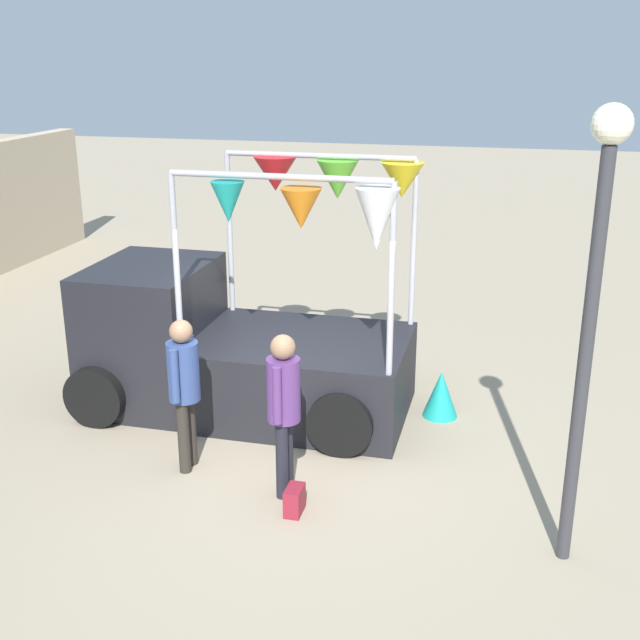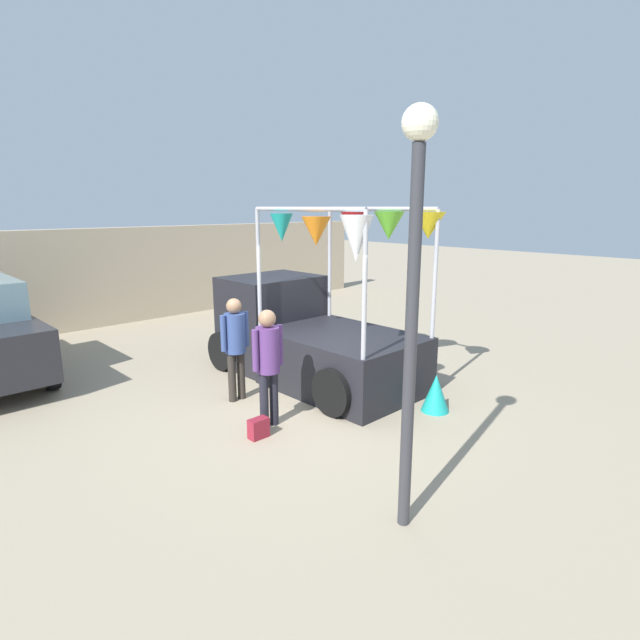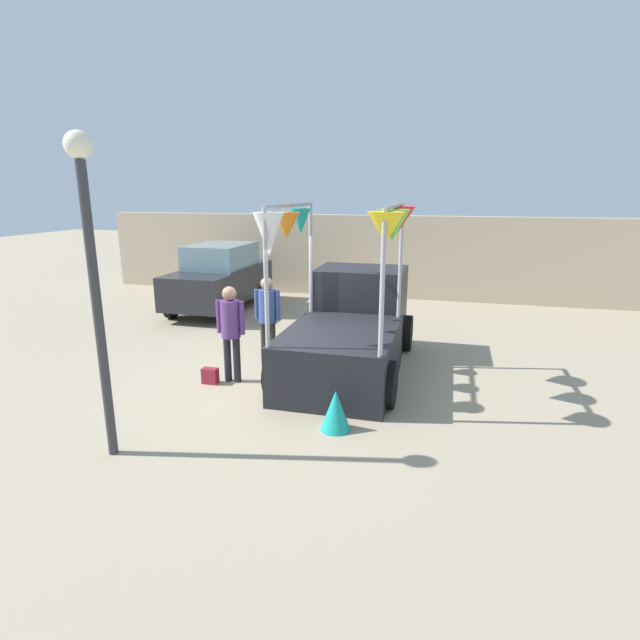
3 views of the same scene
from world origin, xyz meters
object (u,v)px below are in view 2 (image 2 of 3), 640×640
object	(u,v)px
person_customer	(268,357)
street_lamp	(414,268)
person_vendor	(235,339)
vendor_truck	(305,330)
folded_kite_bundle_teal	(436,393)
handbag	(259,428)

from	to	relation	value
person_customer	street_lamp	size ratio (longest dim) A/B	0.43
person_vendor	street_lamp	world-z (taller)	street_lamp
vendor_truck	street_lamp	world-z (taller)	street_lamp
vendor_truck	folded_kite_bundle_teal	world-z (taller)	vendor_truck
handbag	person_vendor	bearing A→B (deg)	66.67
vendor_truck	person_customer	xyz separation A→B (m)	(-1.91, -1.32, 0.17)
street_lamp	person_vendor	bearing A→B (deg)	80.03
handbag	folded_kite_bundle_teal	xyz separation A→B (m)	(2.58, -1.18, 0.16)
handbag	street_lamp	world-z (taller)	street_lamp
street_lamp	folded_kite_bundle_teal	distance (m)	3.80
person_customer	folded_kite_bundle_teal	bearing A→B (deg)	-31.72
person_vendor	folded_kite_bundle_teal	xyz separation A→B (m)	(1.98, -2.55, -0.74)
vendor_truck	street_lamp	bearing A→B (deg)	-119.97
street_lamp	folded_kite_bundle_teal	size ratio (longest dim) A/B	6.69
vendor_truck	person_vendor	distance (m)	1.68
handbag	folded_kite_bundle_teal	world-z (taller)	folded_kite_bundle_teal
handbag	folded_kite_bundle_teal	size ratio (longest dim) A/B	0.47
person_vendor	handbag	world-z (taller)	person_vendor
person_vendor	person_customer	bearing A→B (deg)	-101.73
handbag	street_lamp	bearing A→B (deg)	-92.21
person_vendor	handbag	distance (m)	1.75
street_lamp	folded_kite_bundle_teal	world-z (taller)	street_lamp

